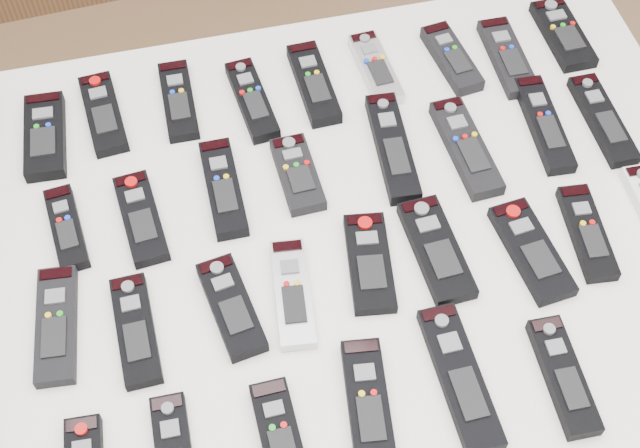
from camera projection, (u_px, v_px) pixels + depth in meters
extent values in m
cube|color=white|center=(320.00, 239.00, 1.34)|extent=(1.25, 0.88, 0.04)
cylinder|color=beige|center=(4.00, 245.00, 1.79)|extent=(0.04, 0.04, 0.74)
cylinder|color=beige|center=(532.00, 146.00, 1.94)|extent=(0.04, 0.04, 0.74)
cube|color=black|center=(45.00, 136.00, 1.41)|extent=(0.07, 0.17, 0.02)
cube|color=black|center=(103.00, 114.00, 1.44)|extent=(0.07, 0.17, 0.02)
cube|color=black|center=(178.00, 101.00, 1.45)|extent=(0.05, 0.16, 0.02)
cube|color=black|center=(252.00, 100.00, 1.45)|extent=(0.06, 0.17, 0.02)
cube|color=black|center=(314.00, 84.00, 1.47)|extent=(0.06, 0.17, 0.02)
cube|color=#B7B7BC|center=(376.00, 69.00, 1.49)|extent=(0.06, 0.16, 0.02)
cube|color=black|center=(452.00, 58.00, 1.50)|extent=(0.07, 0.16, 0.02)
cube|color=black|center=(507.00, 57.00, 1.51)|extent=(0.06, 0.17, 0.02)
cube|color=black|center=(563.00, 34.00, 1.54)|extent=(0.06, 0.16, 0.02)
cube|color=black|center=(67.00, 228.00, 1.31)|extent=(0.06, 0.15, 0.02)
cube|color=black|center=(141.00, 218.00, 1.32)|extent=(0.07, 0.16, 0.02)
cube|color=black|center=(223.00, 188.00, 1.35)|extent=(0.05, 0.18, 0.02)
cube|color=black|center=(298.00, 174.00, 1.37)|extent=(0.06, 0.14, 0.02)
cube|color=black|center=(392.00, 147.00, 1.39)|extent=(0.06, 0.21, 0.02)
cube|color=black|center=(466.00, 147.00, 1.39)|extent=(0.06, 0.19, 0.02)
cube|color=black|center=(544.00, 124.00, 1.42)|extent=(0.06, 0.19, 0.02)
cube|color=black|center=(603.00, 120.00, 1.43)|extent=(0.05, 0.18, 0.02)
cube|color=black|center=(56.00, 325.00, 1.22)|extent=(0.07, 0.18, 0.02)
cube|color=black|center=(136.00, 330.00, 1.22)|extent=(0.05, 0.17, 0.02)
cube|color=black|center=(231.00, 307.00, 1.23)|extent=(0.08, 0.16, 0.02)
cube|color=#B7B7BC|center=(293.00, 294.00, 1.25)|extent=(0.07, 0.17, 0.02)
cube|color=black|center=(370.00, 263.00, 1.28)|extent=(0.08, 0.17, 0.02)
cube|color=black|center=(436.00, 250.00, 1.29)|extent=(0.07, 0.18, 0.02)
cube|color=black|center=(531.00, 251.00, 1.29)|extent=(0.08, 0.17, 0.02)
cube|color=black|center=(587.00, 233.00, 1.31)|extent=(0.06, 0.17, 0.02)
cube|color=black|center=(280.00, 436.00, 1.13)|extent=(0.05, 0.15, 0.02)
cube|color=black|center=(368.00, 404.00, 1.15)|extent=(0.08, 0.18, 0.02)
cube|color=black|center=(460.00, 377.00, 1.18)|extent=(0.06, 0.21, 0.02)
cube|color=black|center=(563.00, 376.00, 1.18)|extent=(0.05, 0.17, 0.02)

